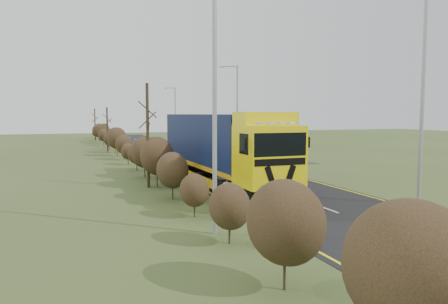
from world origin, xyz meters
name	(u,v)px	position (x,y,z in m)	size (l,w,h in m)	color
ground	(280,192)	(0.00, 0.00, 0.00)	(160.00, 160.00, 0.00)	#3E4F21
road	(219,170)	(0.00, 10.00, 0.01)	(8.00, 120.00, 0.02)	black
layby	(247,156)	(6.50, 20.00, 0.01)	(6.00, 18.00, 0.02)	#2B2926
lane_markings	(221,170)	(0.00, 9.69, 0.03)	(7.52, 116.00, 0.01)	yellow
hedgerow	(145,154)	(-6.00, 7.89, 1.62)	(2.24, 102.04, 6.05)	black
lorry	(220,145)	(-2.56, 2.55, 2.48)	(3.05, 15.74, 4.37)	black
car_red_hatchback	(237,151)	(4.80, 18.37, 0.71)	(1.67, 4.15, 1.41)	#8F0C07
car_blue_sedan	(234,148)	(5.74, 21.66, 0.67)	(1.41, 4.05, 1.34)	#090935
streetlight_near	(421,84)	(4.46, -5.26, 5.65)	(2.15, 0.20, 10.18)	#9DA0A2
streetlight_mid	(236,107)	(4.49, 17.91, 4.92)	(1.90, 0.18, 8.94)	#9DA0A2
streetlight_far	(175,112)	(4.77, 44.21, 4.58)	(1.78, 0.18, 8.36)	#9DA0A2
left_pole	(215,77)	(-6.03, -6.68, 5.58)	(0.16, 0.16, 11.15)	#9DA0A2
speed_sign	(274,145)	(4.20, 9.21, 1.86)	(0.72, 0.10, 2.62)	#9DA0A2
warning_board	(219,141)	(5.80, 26.75, 1.19)	(0.74, 0.11, 1.95)	#9DA0A2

